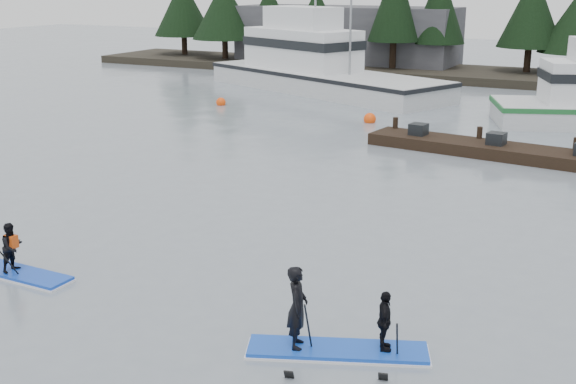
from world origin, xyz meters
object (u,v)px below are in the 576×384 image
at_px(floating_dock, 544,156).
at_px(paddleboard_duo, 333,326).
at_px(fishing_boat_large, 318,79).
at_px(paddleboard_solo, 13,258).

height_order(floating_dock, paddleboard_duo, paddleboard_duo).
relative_size(fishing_boat_large, paddleboard_duo, 5.18).
bearing_deg(fishing_boat_large, paddleboard_solo, -56.00).
bearing_deg(paddleboard_solo, fishing_boat_large, 101.61).
bearing_deg(paddleboard_duo, paddleboard_solo, 157.95).
height_order(paddleboard_solo, paddleboard_duo, paddleboard_duo).
bearing_deg(fishing_boat_large, floating_dock, -17.29).
relative_size(paddleboard_solo, paddleboard_duo, 0.90).
bearing_deg(floating_dock, paddleboard_duo, -87.64).
height_order(fishing_boat_large, paddleboard_duo, fishing_boat_large).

